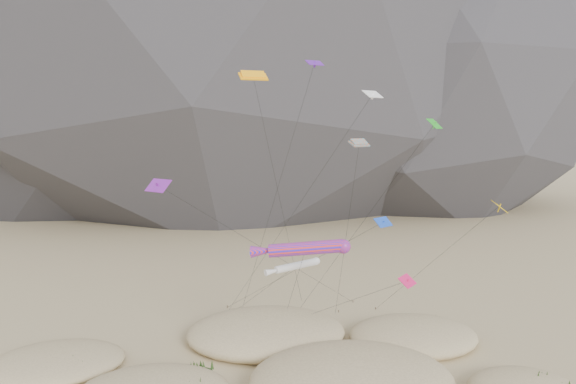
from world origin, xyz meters
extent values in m
ellipsoid|color=#2B2B30|center=(-37.00, 123.00, 44.00)|extent=(136.20, 127.83, 116.00)
ellipsoid|color=black|center=(56.00, 110.00, 38.00)|extent=(130.55, 126.41, 100.00)
ellipsoid|color=#CCB789|center=(2.86, 4.11, 0.90)|extent=(17.29, 14.69, 3.98)
ellipsoid|color=#CCB789|center=(-2.43, 16.52, 0.77)|extent=(16.38, 13.92, 3.44)
ellipsoid|color=#CCB789|center=(12.20, 13.14, 0.64)|extent=(13.16, 11.19, 2.84)
ellipsoid|color=#CCB789|center=(-22.23, 13.58, 0.45)|extent=(12.07, 10.26, 1.99)
ellipsoid|color=black|center=(-9.30, 8.40, 0.70)|extent=(1.93, 1.66, 0.58)
ellipsoid|color=black|center=(1.96, 3.30, 1.10)|extent=(3.37, 2.88, 1.01)
ellipsoid|color=black|center=(6.57, 5.19, 1.00)|extent=(2.73, 2.33, 0.82)
ellipsoid|color=black|center=(-2.90, 15.84, 1.00)|extent=(2.98, 2.55, 0.89)
ellipsoid|color=black|center=(-0.28, 12.80, 0.90)|extent=(2.66, 2.28, 0.80)
ellipsoid|color=black|center=(15.25, 15.34, 0.70)|extent=(2.63, 2.25, 0.79)
ellipsoid|color=black|center=(11.18, 13.39, 0.60)|extent=(2.12, 1.81, 0.63)
ellipsoid|color=black|center=(-21.71, 12.80, 0.50)|extent=(2.21, 1.89, 0.66)
ellipsoid|color=black|center=(-19.50, 11.18, 0.40)|extent=(1.96, 1.68, 0.59)
cylinder|color=#3F2D1E|center=(-4.51, 23.45, 0.15)|extent=(0.08, 0.08, 0.30)
cylinder|color=#3F2D1E|center=(0.64, 21.17, 0.15)|extent=(0.08, 0.08, 0.30)
cylinder|color=#3F2D1E|center=(1.01, 21.21, 0.15)|extent=(0.08, 0.08, 0.30)
cylinder|color=#3F2D1E|center=(9.98, 26.49, 0.15)|extent=(0.08, 0.08, 0.30)
cylinder|color=#3F2D1E|center=(7.20, 23.27, 0.15)|extent=(0.08, 0.08, 0.30)
cylinder|color=#3F2D1E|center=(-5.57, 27.45, 0.15)|extent=(0.08, 0.08, 0.30)
cylinder|color=#3F2D1E|center=(11.83, 23.43, 0.15)|extent=(0.08, 0.08, 0.30)
cylinder|color=#3F2D1E|center=(-6.54, 23.07, 0.15)|extent=(0.08, 0.08, 0.30)
cylinder|color=#FF351A|center=(-0.34, 7.37, 11.51)|extent=(6.51, 3.18, 1.83)
sphere|color=#FF351A|center=(2.69, 6.35, 11.76)|extent=(1.23, 1.23, 1.23)
cone|color=#FF351A|center=(-3.67, 8.49, 11.19)|extent=(2.85, 1.85, 1.32)
cylinder|color=black|center=(0.06, 14.75, 5.75)|extent=(0.81, 14.78, 11.53)
cylinder|color=silver|center=(-0.32, 11.45, 8.97)|extent=(4.37, 2.02, 0.99)
sphere|color=silver|center=(1.74, 12.13, 9.14)|extent=(0.73, 0.73, 0.73)
cone|color=silver|center=(-2.58, 10.71, 8.75)|extent=(1.88, 1.14, 0.74)
cylinder|color=black|center=(-2.61, 18.63, 4.49)|extent=(4.61, 14.38, 8.99)
cube|color=#FFA20D|center=(-3.49, 17.42, 26.75)|extent=(2.97, 1.58, 0.83)
cube|color=#FFA20D|center=(-3.49, 17.42, 26.96)|extent=(2.51, 1.26, 0.81)
cylinder|color=black|center=(0.19, 23.00, 13.37)|extent=(7.39, 11.19, 26.76)
cube|color=#FE571A|center=(6.66, 14.72, 20.15)|extent=(2.41, 1.87, 0.62)
cube|color=#FE571A|center=(6.66, 14.72, 20.35)|extent=(2.02, 1.54, 0.62)
cylinder|color=black|center=(6.68, 18.83, 10.08)|extent=(0.06, 8.24, 20.16)
cube|color=green|center=(14.45, 14.47, 22.12)|extent=(2.35, 2.47, 1.03)
cube|color=green|center=(14.45, 14.47, 21.97)|extent=(0.45, 0.45, 0.76)
cylinder|color=black|center=(7.73, 17.84, 11.08)|extent=(13.46, 6.77, 22.08)
cube|color=#E3B10B|center=(16.86, 6.11, 14.85)|extent=(1.83, 2.49, 0.89)
cube|color=#E3B10B|center=(16.86, 6.11, 14.70)|extent=(0.36, 0.35, 0.76)
cylinder|color=black|center=(14.34, 14.77, 7.45)|extent=(5.06, 17.35, 14.82)
cube|color=#5A1BA1|center=(1.80, 13.52, 27.77)|extent=(1.81, 1.33, 0.55)
cube|color=#5A1BA1|center=(1.80, 13.52, 27.62)|extent=(0.23, 0.19, 0.56)
cylinder|color=black|center=(-1.35, 18.49, 13.91)|extent=(6.35, 9.96, 27.73)
cube|color=#DF155A|center=(7.56, 4.09, 9.14)|extent=(2.03, 2.04, 0.79)
cube|color=#DF155A|center=(7.56, 4.09, 8.99)|extent=(0.34, 0.34, 0.65)
cylinder|color=black|center=(4.29, 12.65, 4.60)|extent=(6.57, 17.14, 9.11)
cube|color=white|center=(7.67, 13.87, 24.95)|extent=(2.28, 1.93, 0.74)
cube|color=white|center=(7.67, 13.87, 24.80)|extent=(0.31, 0.30, 0.70)
cylinder|color=black|center=(0.57, 18.47, 12.50)|extent=(14.23, 9.23, 24.91)
cube|color=blue|center=(7.04, 8.63, 13.33)|extent=(1.98, 1.68, 0.77)
cube|color=blue|center=(7.04, 8.63, 13.18)|extent=(0.32, 0.34, 0.60)
cylinder|color=black|center=(0.74, 18.04, 6.69)|extent=(12.64, 18.85, 13.30)
cube|color=purple|center=(-12.72, 12.34, 16.63)|extent=(2.49, 2.57, 1.07)
cube|color=purple|center=(-12.72, 12.34, 16.48)|extent=(0.47, 0.47, 0.80)
cylinder|color=black|center=(-1.37, 19.41, 8.34)|extent=(22.72, 14.18, 16.60)
camera|label=1|loc=(-10.61, -38.53, 21.99)|focal=35.00mm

